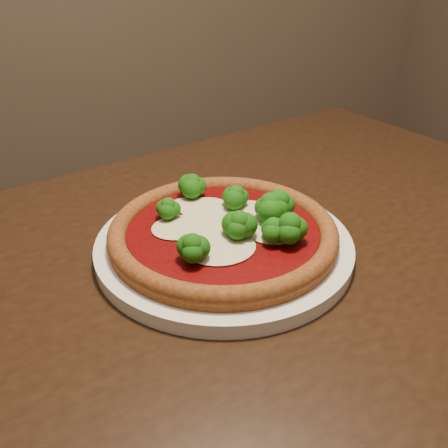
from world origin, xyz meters
name	(u,v)px	position (x,y,z in m)	size (l,w,h in m)	color
dining_table	(250,320)	(0.02, 0.03, 0.64)	(1.22, 0.95, 0.75)	black
plate	(224,245)	(-0.01, 0.05, 0.76)	(0.32, 0.32, 0.02)	white
pizza	(227,229)	(-0.01, 0.05, 0.78)	(0.28, 0.28, 0.06)	brown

